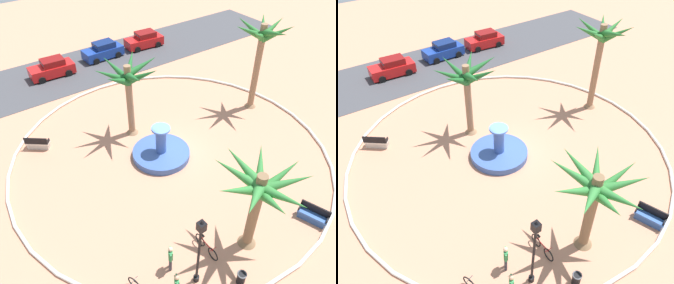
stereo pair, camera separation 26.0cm
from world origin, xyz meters
TOP-DOWN VIEW (x-y plane):
  - ground_plane at (0.00, 0.00)m, footprint 80.00×80.00m
  - plaza_curb at (0.00, 0.00)m, footprint 21.24×21.24m
  - street_asphalt at (0.00, 15.02)m, footprint 48.00×8.00m
  - fountain at (-0.75, 0.08)m, footprint 3.83×3.83m
  - palm_tree_near_fountain at (-1.08, -8.09)m, footprint 4.54×4.71m
  - palm_tree_by_curb at (-0.97, 3.42)m, footprint 4.51×4.53m
  - palm_tree_mid_plaza at (8.63, 0.81)m, footprint 4.33×4.47m
  - bench_east at (-7.14, 5.76)m, footprint 1.56×1.40m
  - bench_west at (2.88, -9.16)m, footprint 0.95×1.68m
  - lamppost at (-4.51, -8.11)m, footprint 0.32×0.32m
  - trash_bin at (-2.90, -9.41)m, footprint 0.46×0.46m
  - bicycle_by_lamppost at (-3.11, -7.20)m, footprint 0.44×1.72m
  - person_cyclist_helmet at (-5.13, -6.90)m, footprint 0.35×0.46m
  - parked_car_leftmost at (-2.39, 15.13)m, footprint 4.08×2.07m
  - parked_car_second at (3.18, 15.76)m, footprint 4.04×1.99m
  - parked_car_third at (7.99, 15.58)m, footprint 4.12×2.16m

SIDE VIEW (x-z plane):
  - ground_plane at x=0.00m, z-range 0.00..0.00m
  - street_asphalt at x=0.00m, z-range 0.00..0.03m
  - plaza_curb at x=0.00m, z-range 0.00..0.20m
  - fountain at x=-0.75m, z-range -0.85..1.51m
  - bench_east at x=-7.14m, z-range -0.15..0.85m
  - bench_west at x=2.88m, z-range -0.15..0.85m
  - bicycle_by_lamppost at x=-3.11m, z-range -0.09..0.86m
  - trash_bin at x=-2.90m, z-range 0.02..0.75m
  - parked_car_leftmost at x=-2.39m, z-range -0.05..1.61m
  - parked_car_second at x=3.18m, z-range -0.05..1.61m
  - parked_car_third at x=7.99m, z-range -0.05..1.61m
  - person_cyclist_helmet at x=-5.13m, z-range 0.10..1.81m
  - lamppost at x=-4.51m, z-range 0.38..4.86m
  - palm_tree_near_fountain at x=-1.08m, z-range 1.35..6.51m
  - palm_tree_by_curb at x=-0.97m, z-range 1.41..7.05m
  - palm_tree_mid_plaza at x=8.63m, z-range 1.75..8.77m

